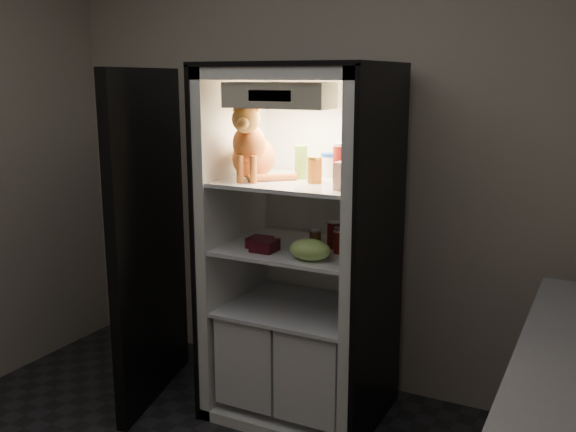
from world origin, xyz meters
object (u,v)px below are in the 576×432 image
Objects in this scene: soda_can_b at (340,239)px; berry_box_right at (265,245)px; mayo_tub at (329,165)px; berry_box_left at (260,242)px; refrigerator at (303,270)px; condiment_jar at (315,237)px; grape_bag at (310,250)px; cream_carton at (344,176)px; soda_can_a at (334,235)px; soda_can_c at (339,242)px; parmesan_shaker at (301,162)px; tabby_cat at (252,149)px; pepper_jar at (344,163)px; salsa_jar at (315,170)px.

soda_can_b reaches higher than berry_box_right.
mayo_tub is 1.14× the size of berry_box_left.
refrigerator is 0.31m from soda_can_b.
condiment_jar is 0.69× the size of berry_box_right.
berry_box_right is at bearing 171.57° from grape_bag.
grape_bag is (-0.15, -0.04, -0.36)m from cream_carton.
soda_can_a reaches higher than soda_can_c.
parmesan_shaker is at bearing 43.73° from berry_box_left.
tabby_cat is 0.64m from soda_can_b.
parmesan_shaker is 0.16m from mayo_tub.
refrigerator is at bearing 169.85° from soda_can_b.
cream_carton is 0.63× the size of grape_bag.
berry_box_right is at bearing -116.09° from parmesan_shaker.
soda_can_a is at bearing -52.63° from mayo_tub.
cream_carton is at bearing -32.46° from parmesan_shaker.
pepper_jar reaches higher than mayo_tub.
parmesan_shaker is 1.32× the size of cream_carton.
soda_can_b is at bearing -5.80° from parmesan_shaker.
mayo_tub is (0.11, 0.12, -0.02)m from parmesan_shaker.
soda_can_c is (0.01, -0.04, -0.00)m from soda_can_b.
cream_carton is 1.09× the size of berry_box_right.
soda_can_a is 0.37m from berry_box_right.
parmesan_shaker is 0.15m from salsa_jar.
pepper_jar is 1.72× the size of soda_can_c.
mayo_tub is 0.54m from berry_box_left.
soda_can_a is 1.20× the size of soda_can_c.
pepper_jar is 1.52× the size of cream_carton.
parmesan_shaker is 1.43× the size of berry_box_right.
pepper_jar reaches higher than soda_can_a.
cream_carton is at bearing -56.41° from mayo_tub.
soda_can_c is 1.05× the size of berry_box_left.
cream_carton is 0.62m from berry_box_left.
soda_can_a is 0.11m from condiment_jar.
grape_bag is at bearing -113.36° from soda_can_c.
mayo_tub is at bearing 57.66° from berry_box_right.
tabby_cat is at bearing 161.26° from berry_box_left.
pepper_jar is at bearing -5.73° from refrigerator.
pepper_jar is 0.44m from condiment_jar.
salsa_jar reaches higher than grape_bag.
berry_box_right reaches higher than berry_box_left.
refrigerator is 0.20m from condiment_jar.
berry_box_right is at bearing -151.38° from soda_can_b.
parmesan_shaker is at bearing 178.41° from pepper_jar.
cream_carton is 1.04× the size of soda_can_b.
soda_can_c is 0.96× the size of berry_box_right.
mayo_tub is at bearing 137.01° from pepper_jar.
soda_can_c is at bearing -53.18° from soda_can_a.
soda_can_b is at bearing 107.03° from soda_can_c.
condiment_jar is 0.40× the size of grape_bag.
tabby_cat is at bearing 147.34° from berry_box_right.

